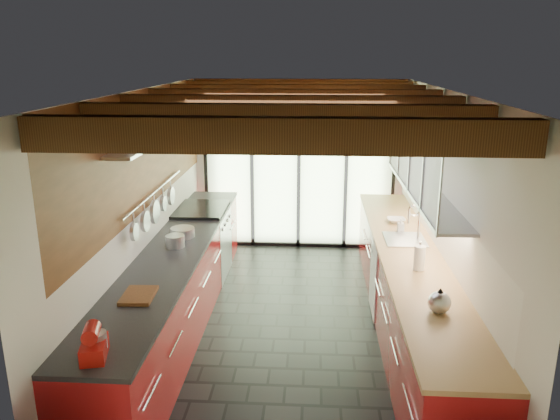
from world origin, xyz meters
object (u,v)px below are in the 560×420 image
object	(u,v)px
soap_bottle	(401,225)
bowl	(396,220)
kettle	(440,301)
paper_towel	(419,258)
stand_mixer	(94,344)

from	to	relation	value
soap_bottle	bowl	distance (m)	0.38
soap_bottle	bowl	world-z (taller)	soap_bottle
kettle	soap_bottle	size ratio (longest dim) A/B	1.59
paper_towel	bowl	world-z (taller)	paper_towel
paper_towel	soap_bottle	world-z (taller)	paper_towel
stand_mixer	paper_towel	xyz separation A→B (m)	(2.54, 1.75, 0.02)
stand_mixer	bowl	xyz separation A→B (m)	(2.54, 3.31, -0.07)
stand_mixer	kettle	bearing A→B (deg)	18.38
soap_bottle	bowl	size ratio (longest dim) A/B	0.72
stand_mixer	bowl	distance (m)	4.18
paper_towel	soap_bottle	xyz separation A→B (m)	(0.00, 1.19, -0.04)
stand_mixer	soap_bottle	xyz separation A→B (m)	(2.54, 2.94, -0.02)
kettle	bowl	bearing A→B (deg)	90.00
kettle	soap_bottle	distance (m)	2.10
soap_bottle	kettle	bearing A→B (deg)	-90.00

